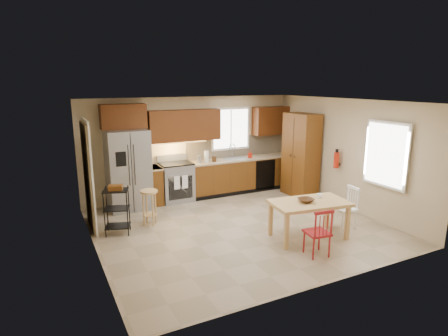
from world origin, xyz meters
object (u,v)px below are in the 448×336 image
fire_extinguisher (336,160)px  bar_stool (150,207)px  dining_table (308,220)px  chair_red (317,232)px  utility_cart (117,211)px  table_jar (319,197)px  range_stove (176,182)px  pantry (301,155)px  table_bowl (306,202)px  refrigerator (128,170)px  soap_bottle (250,154)px  chair_white (345,208)px

fire_extinguisher → bar_stool: size_ratio=0.50×
dining_table → bar_stool: bearing=149.1°
chair_red → utility_cart: bearing=146.9°
chair_red → table_jar: bearing=56.1°
dining_table → range_stove: bearing=122.1°
range_stove → pantry: pantry is taller
fire_extinguisher → utility_cart: bearing=173.1°
dining_table → table_bowl: size_ratio=4.94×
dining_table → table_bowl: (-0.09, 0.00, 0.35)m
table_bowl → range_stove: bearing=113.0°
bar_stool → utility_cart: 0.72m
dining_table → chair_red: 0.74m
refrigerator → table_bowl: (2.52, -3.16, -0.21)m
fire_extinguisher → utility_cart: 4.96m
range_stove → soap_bottle: (2.03, -0.08, 0.54)m
bar_stool → utility_cart: size_ratio=0.79×
dining_table → table_bowl: bearing=-172.2°
range_stove → table_bowl: (1.37, -3.22, 0.24)m
fire_extinguisher → utility_cart: fire_extinguisher is taller
table_jar → utility_cart: (-3.47, 1.69, -0.27)m
utility_cart → soap_bottle: bearing=38.6°
pantry → utility_cart: (-4.68, -0.46, -0.59)m
pantry → table_bowl: (-1.61, -2.24, -0.35)m
chair_red → chair_white: bearing=36.1°
table_bowl → table_jar: size_ratio=2.61×
soap_bottle → fire_extinguisher: bearing=-59.5°
chair_red → table_jar: chair_red is taller
chair_white → soap_bottle: bearing=14.8°
pantry → utility_cart: bearing=-174.4°
range_stove → bar_stool: 1.61m
range_stove → table_bowl: range_stove is taller
soap_bottle → bar_stool: soap_bottle is taller
soap_bottle → dining_table: bearing=-100.4°
soap_bottle → pantry: (0.95, -0.90, 0.05)m
table_bowl → bar_stool: bearing=140.2°
soap_bottle → chair_white: bearing=-83.1°
chair_white → utility_cart: (-4.11, 1.73, 0.04)m
refrigerator → pantry: bearing=-12.6°
range_stove → pantry: (2.98, -0.99, 0.59)m
table_bowl → refrigerator: bearing=128.5°
pantry → utility_cart: 4.74m
pantry → chair_red: (-1.87, -2.89, -0.63)m
refrigerator → chair_white: 4.75m
refrigerator → dining_table: size_ratio=1.28×
chair_white → bar_stool: chair_white is taller
range_stove → chair_red: (1.11, -3.87, -0.04)m
fire_extinguisher → chair_red: (-2.07, -1.84, -0.68)m
refrigerator → chair_white: (3.56, -3.11, -0.49)m
pantry → chair_white: pantry is taller
range_stove → soap_bottle: 2.10m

